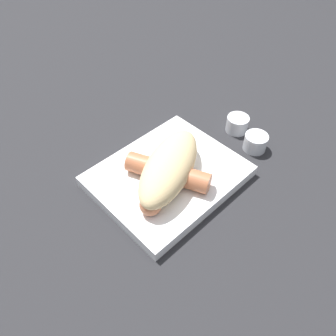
{
  "coord_description": "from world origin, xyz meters",
  "views": [
    {
      "loc": [
        0.26,
        0.27,
        0.43
      ],
      "look_at": [
        0.0,
        0.0,
        0.03
      ],
      "focal_mm": 35.0,
      "sensor_mm": 36.0,
      "label": 1
    }
  ],
  "objects_px": {
    "condiment_cup_near": "(255,143)",
    "bread_roll": "(169,167)",
    "food_tray": "(168,176)",
    "condiment_cup_far": "(238,125)",
    "sausage": "(168,172)"
  },
  "relations": [
    {
      "from": "food_tray",
      "to": "condiment_cup_near",
      "type": "height_order",
      "value": "condiment_cup_near"
    },
    {
      "from": "sausage",
      "to": "condiment_cup_far",
      "type": "xyz_separation_m",
      "value": [
        -0.2,
        -0.01,
        -0.02
      ]
    },
    {
      "from": "food_tray",
      "to": "condiment_cup_far",
      "type": "height_order",
      "value": "condiment_cup_far"
    },
    {
      "from": "bread_roll",
      "to": "sausage",
      "type": "height_order",
      "value": "bread_roll"
    },
    {
      "from": "sausage",
      "to": "condiment_cup_far",
      "type": "relative_size",
      "value": 3.73
    },
    {
      "from": "food_tray",
      "to": "bread_roll",
      "type": "bearing_deg",
      "value": 54.1
    },
    {
      "from": "food_tray",
      "to": "sausage",
      "type": "relative_size",
      "value": 1.48
    },
    {
      "from": "food_tray",
      "to": "condiment_cup_far",
      "type": "relative_size",
      "value": 5.54
    },
    {
      "from": "sausage",
      "to": "food_tray",
      "type": "bearing_deg",
      "value": -135.4
    },
    {
      "from": "food_tray",
      "to": "sausage",
      "type": "height_order",
      "value": "sausage"
    },
    {
      "from": "food_tray",
      "to": "bread_roll",
      "type": "height_order",
      "value": "bread_roll"
    },
    {
      "from": "condiment_cup_far",
      "to": "food_tray",
      "type": "bearing_deg",
      "value": -0.29
    },
    {
      "from": "condiment_cup_near",
      "to": "bread_roll",
      "type": "bearing_deg",
      "value": -14.0
    },
    {
      "from": "condiment_cup_near",
      "to": "condiment_cup_far",
      "type": "xyz_separation_m",
      "value": [
        -0.02,
        -0.06,
        0.0
      ]
    },
    {
      "from": "bread_roll",
      "to": "condiment_cup_far",
      "type": "xyz_separation_m",
      "value": [
        -0.2,
        -0.01,
        -0.03
      ]
    }
  ]
}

